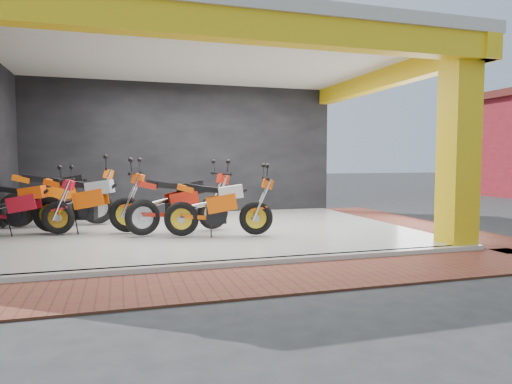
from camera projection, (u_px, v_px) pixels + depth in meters
The scene contains 15 objects.
ground at pixel (230, 253), 7.37m from camera, with size 80.00×80.00×0.00m, color #2D2D30.
showroom_floor at pixel (207, 231), 9.28m from camera, with size 8.00×6.00×0.10m, color white.
showroom_ceiling at pixel (206, 54), 9.03m from camera, with size 8.40×6.40×0.20m, color beige.
back_wall at pixel (185, 151), 12.12m from camera, with size 8.20×0.20×3.50m, color black.
corner_column at pixel (459, 145), 7.62m from camera, with size 0.50×0.50×3.50m, color yellow.
header_beam_front at pixel (247, 27), 6.19m from camera, with size 8.40×0.30×0.40m, color yellow.
header_beam_right at pixel (382, 80), 10.21m from camera, with size 0.30×6.40×0.40m, color yellow.
floor_kerb at pixel (248, 263), 6.39m from camera, with size 8.00×0.20×0.10m, color white.
paver_front at pixel (265, 280), 5.65m from camera, with size 9.00×1.40×0.03m, color brown.
paver_right at pixel (409, 223), 10.67m from camera, with size 1.40×7.00×0.03m, color brown.
moto_hero at pixel (256, 202), 8.35m from camera, with size 2.09×0.77×1.28m, color #FF5D0A, non-canonical shape.
moto_row_a at pixel (126, 197), 8.65m from camera, with size 2.26×0.84×1.38m, color #F6550A, non-canonical shape.
moto_row_b at pixel (213, 197), 9.03m from camera, with size 2.21×0.82×1.35m, color #B32113, non-canonical shape.
moto_row_c at pixel (58, 202), 8.44m from camera, with size 2.04×0.76×1.25m, color red, non-canonical shape.
moto_row_d at pixel (97, 191), 9.78m from camera, with size 2.38×0.88×1.45m, color #FF670A, non-canonical shape.
Camera 1 is at (-1.72, -7.09, 1.50)m, focal length 32.00 mm.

